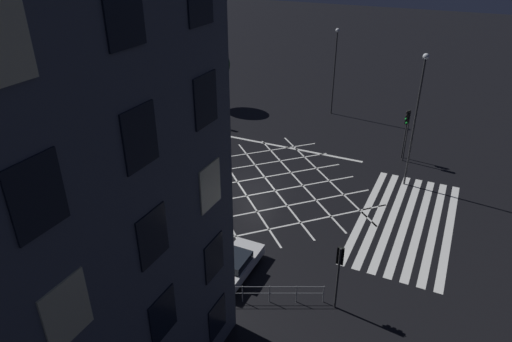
% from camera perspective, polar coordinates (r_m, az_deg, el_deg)
% --- Properties ---
extents(ground_plane, '(200.00, 200.00, 0.00)m').
position_cam_1_polar(ground_plane, '(34.72, 0.00, -1.90)').
color(ground_plane, black).
extents(road_markings, '(19.10, 23.60, 0.01)m').
position_cam_1_polar(road_markings, '(33.16, 10.74, -3.98)').
color(road_markings, silver).
rests_on(road_markings, ground_plane).
extents(traffic_light_se_cross, '(0.36, 0.39, 4.51)m').
position_cam_1_polar(traffic_light_se_cross, '(39.33, 18.38, 5.48)').
color(traffic_light_se_cross, '#2D2D30').
rests_on(traffic_light_se_cross, ground_plane).
extents(traffic_light_nw_cross, '(0.36, 2.77, 3.92)m').
position_cam_1_polar(traffic_light_nw_cross, '(31.24, -22.51, -1.74)').
color(traffic_light_nw_cross, '#2D2D30').
rests_on(traffic_light_nw_cross, ground_plane).
extents(traffic_light_median_north, '(0.36, 0.39, 3.79)m').
position_cam_1_polar(traffic_light_median_north, '(38.26, -13.89, 4.67)').
color(traffic_light_median_north, '#2D2D30').
rests_on(traffic_light_median_north, ground_plane).
extents(traffic_light_ne_cross, '(0.36, 0.39, 3.72)m').
position_cam_1_polar(traffic_light_ne_cross, '(45.44, -6.11, 8.92)').
color(traffic_light_ne_cross, '#2D2D30').
rests_on(traffic_light_ne_cross, ground_plane).
extents(traffic_light_se_main, '(0.39, 0.36, 4.06)m').
position_cam_1_polar(traffic_light_se_main, '(39.91, 18.27, 5.32)').
color(traffic_light_se_main, '#2D2D30').
rests_on(traffic_light_se_main, ground_plane).
extents(traffic_light_sw_main, '(0.39, 0.36, 3.73)m').
position_cam_1_polar(traffic_light_sw_main, '(23.16, 10.39, -11.50)').
color(traffic_light_sw_main, '#2D2D30').
rests_on(traffic_light_sw_main, ground_plane).
extents(street_lamp_east, '(0.41, 0.41, 8.84)m').
position_cam_1_polar(street_lamp_east, '(48.12, 9.86, 13.33)').
color(street_lamp_east, '#2D2D30').
rests_on(street_lamp_east, ground_plane).
extents(street_lamp_west, '(0.42, 0.42, 9.99)m').
position_cam_1_polar(street_lamp_west, '(34.36, 19.51, 7.60)').
color(street_lamp_west, '#2D2D30').
rests_on(street_lamp_west, ground_plane).
extents(street_tree_far, '(3.56, 3.56, 6.43)m').
position_cam_1_polar(street_tree_far, '(50.17, -5.35, 13.10)').
color(street_tree_far, '#38281C').
rests_on(street_tree_far, ground_plane).
extents(waiting_car, '(4.41, 1.80, 1.24)m').
position_cam_1_polar(waiting_car, '(26.12, -2.73, -11.64)').
color(waiting_car, silver).
rests_on(waiting_car, ground_plane).
extents(pedestrian_railing, '(3.04, 6.37, 1.05)m').
position_cam_1_polar(pedestrian_railing, '(24.33, 0.00, -14.88)').
color(pedestrian_railing, gray).
rests_on(pedestrian_railing, ground_plane).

